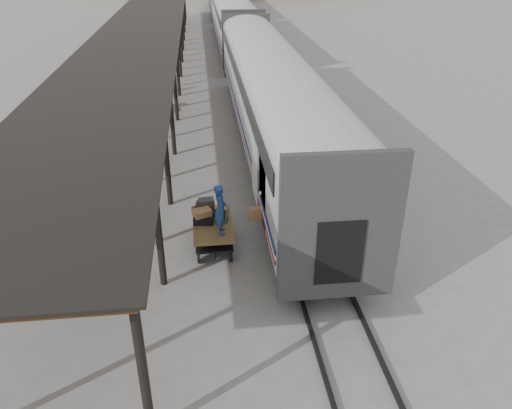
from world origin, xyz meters
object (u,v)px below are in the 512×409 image
Objects in this scene: porter at (221,209)px; pedestrian at (145,81)px; baggage_cart at (213,228)px; luggage_tug at (146,104)px.

porter is 0.82× the size of pedestrian.
porter is (0.25, -0.65, 1.02)m from baggage_cart.
porter reaches higher than pedestrian.
porter reaches higher than luggage_tug.
luggage_tug reaches higher than baggage_cart.
porter is 19.25m from pedestrian.
luggage_tug is at bearing 102.29° from baggage_cart.
luggage_tug is 0.76× the size of pedestrian.
pedestrian is at bearing 10.90° from porter.
luggage_tug is (-3.31, 14.53, -0.08)m from baggage_cart.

